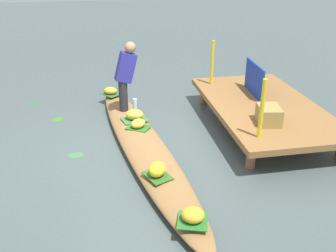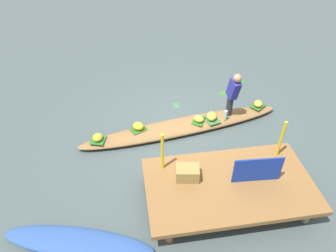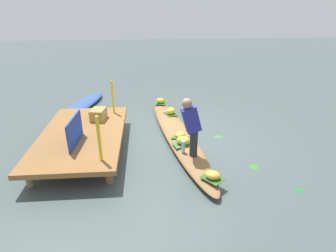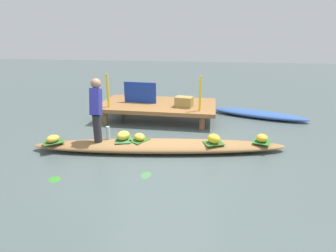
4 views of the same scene
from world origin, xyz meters
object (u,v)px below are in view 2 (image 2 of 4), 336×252
Objects in this scene: vendor_person at (233,92)px; market_banner at (257,170)px; banana_bunch_3 at (258,104)px; water_bottle at (226,115)px; produce_crate at (188,173)px; banana_bunch_2 at (138,126)px; banana_bunch_1 at (199,119)px; moored_boat at (78,243)px; vendor_boat at (183,126)px; banana_bunch_0 at (98,137)px; banana_bunch_4 at (212,116)px.

vendor_person is 2.35m from market_banner.
banana_bunch_3 is 1.06× the size of water_bottle.
produce_crate reaches higher than banana_bunch_3.
banana_bunch_2 is 0.98× the size of banana_bunch_3.
market_banner reaches higher than banana_bunch_2.
moored_boat is at bearing 45.41° from banana_bunch_1.
banana_bunch_3 is 2.87m from market_banner.
vendor_boat is at bearing 5.86° from vendor_person.
banana_bunch_0 is 3.14m from water_bottle.
banana_bunch_1 is 0.28× the size of market_banner.
banana_bunch_1 is 0.84× the size of banana_bunch_4.
banana_bunch_0 is (2.05, 0.31, 0.19)m from vendor_boat.
banana_bunch_4 is (-2.79, -0.35, 0.01)m from banana_bunch_0.
banana_bunch_1 is at bearing -172.42° from banana_bunch_0.
market_banner is at bearing 83.82° from vendor_person.
water_bottle is (1.01, 0.40, 0.05)m from banana_bunch_3.
market_banner is at bearing 168.15° from produce_crate.
produce_crate reaches higher than moored_boat.
moored_boat is 2.51m from banana_bunch_0.
banana_bunch_4 is at bearing -121.01° from moored_boat.
banana_bunch_1 is at bearing 12.86° from banana_bunch_3.
banana_bunch_3 is (-1.68, -0.38, 0.00)m from banana_bunch_1.
market_banner reaches higher than vendor_boat.
produce_crate is at bearing 44.54° from banana_bunch_3.
banana_bunch_1 is at bearing -176.68° from banana_bunch_2.
banana_bunch_3 is 0.22× the size of vendor_person.
banana_bunch_4 is at bearing -176.47° from banana_bunch_2.
banana_bunch_1 is 1.73m from banana_bunch_3.
vendor_boat is at bearing 0.10° from water_bottle.
vendor_person is at bearing 176.93° from vendor_boat.
produce_crate is (-1.76, 1.63, 0.29)m from banana_bunch_0.
banana_bunch_0 reaches higher than moored_boat.
banana_bunch_4 is 2.30m from market_banner.
banana_bunch_2 is at bearing 8.43° from banana_bunch_3.
banana_bunch_0 is at bearing 5.68° from water_bottle.
vendor_person is (-2.32, -0.20, 0.61)m from banana_bunch_2.
moored_boat is at bearing 40.82° from vendor_boat.
water_bottle is at bearing 39.34° from vendor_person.
banana_bunch_2 is 0.60× the size of produce_crate.
banana_bunch_2 is (1.09, 0.07, 0.20)m from vendor_boat.
water_bottle is (-3.45, -2.80, 0.24)m from moored_boat.
banana_bunch_0 is at bearing 7.57° from vendor_person.
produce_crate is at bearing 72.64° from vendor_boat.
water_bottle is at bearing 21.61° from banana_bunch_3.
moored_boat is 10.49× the size of water_bottle.
banana_bunch_1 is 0.98× the size of banana_bunch_2.
banana_bunch_0 is 0.99× the size of water_bottle.
water_bottle reaches higher than banana_bunch_2.
vendor_boat is 5.54× the size of market_banner.
market_banner reaches higher than water_bottle.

